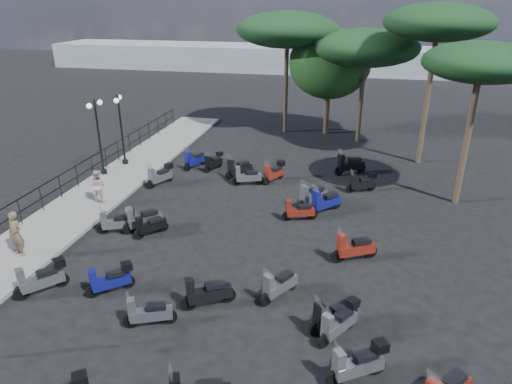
% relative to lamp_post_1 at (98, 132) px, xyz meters
% --- Properties ---
extents(ground, '(120.00, 120.00, 0.00)m').
position_rel_lamp_post_1_xyz_m(ground, '(7.51, -5.40, -2.40)').
color(ground, black).
rests_on(ground, ground).
extents(sidewalk, '(3.00, 30.00, 0.15)m').
position_rel_lamp_post_1_xyz_m(sidewalk, '(1.01, -2.40, -2.33)').
color(sidewalk, slate).
rests_on(sidewalk, ground).
extents(railing, '(0.04, 26.04, 1.10)m').
position_rel_lamp_post_1_xyz_m(railing, '(-0.29, -2.60, -1.50)').
color(railing, black).
rests_on(railing, sidewalk).
extents(lamp_post_1, '(0.34, 1.16, 3.95)m').
position_rel_lamp_post_1_xyz_m(lamp_post_1, '(0.00, 0.00, 0.00)').
color(lamp_post_1, black).
rests_on(lamp_post_1, sidewalk).
extents(lamp_post_2, '(0.54, 1.10, 3.87)m').
position_rel_lamp_post_1_xyz_m(lamp_post_2, '(0.35, 1.71, -0.04)').
color(lamp_post_2, black).
rests_on(lamp_post_2, sidewalk).
extents(woman, '(0.70, 0.56, 1.70)m').
position_rel_lamp_post_1_xyz_m(woman, '(1.29, -8.16, -1.40)').
color(woman, brown).
rests_on(woman, sidewalk).
extents(pedestrian_far, '(0.77, 0.62, 1.52)m').
position_rel_lamp_post_1_xyz_m(pedestrian_far, '(1.63, -3.27, -1.49)').
color(pedestrian_far, '#C3A4A9').
rests_on(pedestrian_far, sidewalk).
extents(scooter_1, '(1.24, 1.39, 1.35)m').
position_rel_lamp_post_1_xyz_m(scooter_1, '(3.42, -9.83, -1.89)').
color(scooter_1, black).
rests_on(scooter_1, ground).
extents(scooter_2, '(1.01, 1.21, 1.18)m').
position_rel_lamp_post_1_xyz_m(scooter_2, '(5.17, -5.53, -1.99)').
color(scooter_2, black).
rests_on(scooter_2, ground).
extents(scooter_3, '(1.46, 0.84, 1.24)m').
position_rel_lamp_post_1_xyz_m(scooter_3, '(3.78, -5.57, -1.93)').
color(scooter_3, black).
rests_on(scooter_3, ground).
extents(scooter_4, '(0.92, 1.52, 1.31)m').
position_rel_lamp_post_1_xyz_m(scooter_4, '(3.42, -0.48, -1.91)').
color(scooter_4, black).
rests_on(scooter_4, ground).
extents(scooter_5, '(0.90, 1.58, 1.35)m').
position_rel_lamp_post_1_xyz_m(scooter_5, '(4.28, 2.25, -1.93)').
color(scooter_5, black).
rests_on(scooter_5, ground).
extents(scooter_7, '(1.28, 1.14, 1.25)m').
position_rel_lamp_post_1_xyz_m(scooter_7, '(5.56, -9.34, -1.93)').
color(scooter_7, black).
rests_on(scooter_7, ground).
extents(scooter_8, '(1.54, 1.02, 1.38)m').
position_rel_lamp_post_1_xyz_m(scooter_8, '(8.79, -9.36, -1.92)').
color(scooter_8, black).
rests_on(scooter_8, ground).
extents(scooter_9, '(1.40, 1.27, 1.42)m').
position_rel_lamp_post_1_xyz_m(scooter_9, '(4.73, -5.20, -1.91)').
color(scooter_9, black).
rests_on(scooter_9, ground).
extents(scooter_10, '(1.54, 0.78, 1.28)m').
position_rel_lamp_post_1_xyz_m(scooter_10, '(7.68, 0.47, -1.96)').
color(scooter_10, black).
rests_on(scooter_10, ground).
extents(scooter_11, '(0.76, 1.41, 1.19)m').
position_rel_lamp_post_1_xyz_m(scooter_11, '(5.37, 2.21, -1.95)').
color(scooter_11, black).
rests_on(scooter_11, ground).
extents(scooter_13, '(1.46, 0.78, 1.23)m').
position_rel_lamp_post_1_xyz_m(scooter_13, '(7.43, -10.58, -1.97)').
color(scooter_13, black).
rests_on(scooter_13, ground).
extents(scooter_14, '(1.47, 0.71, 1.21)m').
position_rel_lamp_post_1_xyz_m(scooter_14, '(10.74, -2.92, -1.98)').
color(scooter_14, black).
rests_on(scooter_14, ground).
extents(scooter_15, '(0.92, 1.46, 1.27)m').
position_rel_lamp_post_1_xyz_m(scooter_15, '(8.92, 1.21, -1.92)').
color(scooter_15, black).
rests_on(scooter_15, ground).
extents(scooter_16, '(1.20, 1.37, 1.37)m').
position_rel_lamp_post_1_xyz_m(scooter_16, '(6.98, 1.45, -1.92)').
color(scooter_16, black).
rests_on(scooter_16, ground).
extents(scooter_18, '(1.06, 1.40, 1.28)m').
position_rel_lamp_post_1_xyz_m(scooter_18, '(12.79, -9.87, -1.92)').
color(scooter_18, black).
rests_on(scooter_18, ground).
extents(scooter_19, '(1.01, 1.45, 1.32)m').
position_rel_lamp_post_1_xyz_m(scooter_19, '(10.86, -8.46, -1.94)').
color(scooter_19, black).
rests_on(scooter_19, ground).
extents(scooter_20, '(1.63, 1.01, 1.42)m').
position_rel_lamp_post_1_xyz_m(scooter_20, '(13.09, -5.67, -1.91)').
color(scooter_20, black).
rests_on(scooter_20, ground).
extents(scooter_21, '(1.21, 1.54, 1.47)m').
position_rel_lamp_post_1_xyz_m(scooter_21, '(11.15, -1.43, -1.89)').
color(scooter_21, black).
rests_on(scooter_21, ground).
extents(scooter_23, '(1.49, 1.05, 1.34)m').
position_rel_lamp_post_1_xyz_m(scooter_23, '(13.32, -11.35, -1.90)').
color(scooter_23, black).
rests_on(scooter_23, ground).
extents(scooter_24, '(1.34, 1.14, 1.32)m').
position_rel_lamp_post_1_xyz_m(scooter_24, '(12.60, -9.60, -1.94)').
color(scooter_24, black).
rests_on(scooter_24, ground).
extents(scooter_25, '(1.32, 1.40, 1.45)m').
position_rel_lamp_post_1_xyz_m(scooter_25, '(11.76, -1.90, -1.90)').
color(scooter_25, black).
rests_on(scooter_25, ground).
extents(scooter_26, '(1.42, 0.85, 1.21)m').
position_rel_lamp_post_1_xyz_m(scooter_26, '(13.31, 0.82, -1.94)').
color(scooter_26, black).
rests_on(scooter_26, ground).
extents(scooter_27, '(1.65, 1.12, 1.49)m').
position_rel_lamp_post_1_xyz_m(scooter_27, '(12.65, 3.12, -1.88)').
color(scooter_27, black).
rests_on(scooter_27, ground).
extents(broadleaf_tree, '(5.41, 5.41, 7.03)m').
position_rel_lamp_post_1_xyz_m(broadleaf_tree, '(10.78, 10.92, 2.32)').
color(broadleaf_tree, '#38281E').
rests_on(broadleaf_tree, ground).
extents(pine_0, '(6.53, 6.53, 7.07)m').
position_rel_lamp_post_1_xyz_m(pine_0, '(13.00, 9.49, 3.51)').
color(pine_0, '#38281E').
rests_on(pine_0, ground).
extents(pine_1, '(5.58, 5.58, 8.55)m').
position_rel_lamp_post_1_xyz_m(pine_1, '(16.47, 5.95, 5.14)').
color(pine_1, '#38281E').
rests_on(pine_1, ground).
extents(pine_2, '(6.67, 6.67, 7.98)m').
position_rel_lamp_post_1_xyz_m(pine_2, '(7.95, 10.68, 4.40)').
color(pine_2, '#38281E').
rests_on(pine_2, ground).
extents(pine_3, '(4.79, 4.79, 7.15)m').
position_rel_lamp_post_1_xyz_m(pine_3, '(17.59, 0.49, 3.87)').
color(pine_3, '#38281E').
rests_on(pine_3, ground).
extents(distant_hills, '(70.00, 8.00, 3.00)m').
position_rel_lamp_post_1_xyz_m(distant_hills, '(7.51, 39.60, -0.90)').
color(distant_hills, gray).
rests_on(distant_hills, ground).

